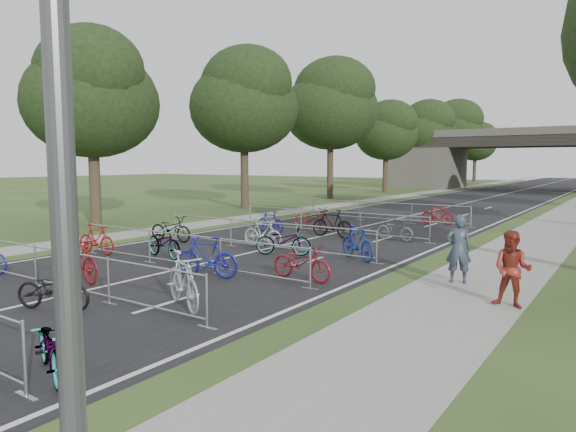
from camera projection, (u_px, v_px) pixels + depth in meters
name	position (u px, v px, depth m)	size (l,w,h in m)	color
road	(491.00, 197.00, 47.71)	(11.00, 140.00, 0.01)	black
sidewalk_left	(413.00, 194.00, 51.94)	(2.00, 140.00, 0.01)	gray
lane_markings	(491.00, 197.00, 47.71)	(0.12, 140.00, 0.00)	silver
overpass_bridge	(523.00, 160.00, 59.62)	(31.00, 8.00, 7.05)	#4F4B47
tree_left_0	(91.00, 97.00, 25.55)	(6.72, 6.72, 10.25)	#33261C
tree_left_1	(244.00, 103.00, 35.29)	(7.56, 7.56, 11.53)	#33261C
tree_left_2	(331.00, 107.00, 45.04)	(8.40, 8.40, 12.81)	#33261C
tree_left_3	(387.00, 132.00, 55.03)	(6.72, 6.72, 10.25)	#33261C
tree_left_4	(426.00, 130.00, 64.78)	(7.56, 7.56, 11.53)	#33261C
tree_left_5	(454.00, 129.00, 74.52)	(8.40, 8.40, 12.81)	#33261C
tree_left_6	(476.00, 142.00, 84.52)	(6.72, 6.72, 10.25)	#33261C
barrier_row_2	(69.00, 273.00, 12.60)	(9.70, 0.08, 1.10)	#A2A4AA
barrier_row_3	(183.00, 251.00, 15.71)	(9.70, 0.08, 1.10)	#A2A4AA
barrier_row_4	(262.00, 236.00, 18.98)	(9.70, 0.08, 1.10)	#A2A4AA
barrier_row_5	(330.00, 222.00, 23.08)	(9.70, 0.08, 1.10)	#A2A4AA
barrier_row_6	(385.00, 212.00, 27.99)	(9.70, 0.08, 1.10)	#A2A4AA
bike_7	(51.00, 348.00, 7.74)	(0.61, 1.75, 0.92)	#A2A4AA
bike_9	(79.00, 259.00, 13.91)	(0.58, 2.07, 1.24)	maroon
bike_10	(53.00, 289.00, 11.25)	(0.62, 1.79, 0.94)	black
bike_11	(183.00, 281.00, 11.34)	(0.59, 2.09, 1.26)	#B0B0B8
bike_12	(96.00, 240.00, 18.11)	(0.50, 1.75, 1.05)	maroon
bike_13	(164.00, 243.00, 17.40)	(0.71, 2.02, 1.06)	#A2A4AA
bike_14	(207.00, 257.00, 14.43)	(0.55, 1.94, 1.17)	navy
bike_15	(302.00, 262.00, 14.09)	(0.67, 1.92, 1.01)	maroon
bike_16	(171.00, 229.00, 20.97)	(0.71, 2.05, 1.07)	black
bike_17	(263.00, 233.00, 19.58)	(0.52, 1.82, 1.10)	#B2B2BA
bike_18	(283.00, 241.00, 17.89)	(0.67, 1.93, 1.02)	#A2A4AA
bike_19	(357.00, 243.00, 17.06)	(0.54, 1.90, 1.14)	navy
bike_20	(271.00, 222.00, 23.70)	(0.47, 1.66, 1.00)	navy
bike_21	(313.00, 219.00, 24.59)	(0.73, 2.09, 1.10)	maroon
bike_22	(332.00, 224.00, 22.05)	(0.57, 2.02, 1.21)	black
bike_23	(395.00, 229.00, 21.41)	(0.60, 1.72, 0.90)	#98999F
bike_27	(438.00, 215.00, 26.76)	(0.48, 1.72, 1.03)	maroon
pedestrian_a	(458.00, 249.00, 13.74)	(0.67, 0.44, 1.85)	#2F3947
pedestrian_b	(512.00, 270.00, 11.41)	(0.84, 0.65, 1.73)	maroon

